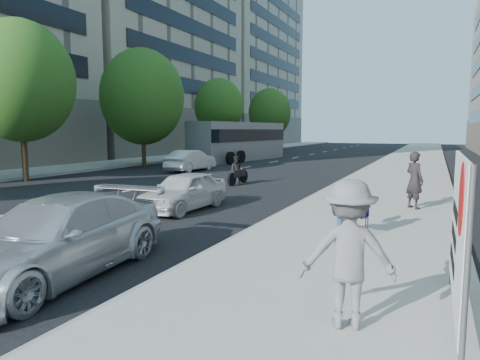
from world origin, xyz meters
The scene contains 18 objects.
ground centered at (0.00, 0.00, 0.00)m, with size 160.00×160.00×0.00m, color black.
near_sidewalk centered at (4.00, 20.00, 0.07)m, with size 5.00×120.00×0.15m, color #9A9990.
far_sidewalk centered at (-16.75, 20.00, 0.07)m, with size 4.50×120.00×0.15m, color #9A9990.
far_bldg_mid centered at (-30.00, 34.00, 17.00)m, with size 22.00×26.00×34.00m, color tan.
far_bldg_north centered at (-30.00, 62.00, 14.00)m, with size 22.00×28.00×28.00m, color tan.
tree_far_b centered at (-13.70, 8.00, 5.13)m, with size 5.40×5.40×8.24m.
tree_far_c centered at (-13.70, 18.00, 5.02)m, with size 6.00×6.00×8.47m.
tree_far_d centered at (-13.70, 30.00, 4.89)m, with size 4.80×4.80×7.65m.
tree_far_e centered at (-13.70, 44.00, 4.78)m, with size 5.40×5.40×7.89m.
seated_protester centered at (4.02, 2.86, 0.87)m, with size 0.83×1.11×1.31m.
jogger centered at (4.77, -2.14, 1.11)m, with size 1.24×0.71×1.91m, color slate.
pedestrian_woman centered at (5.16, 7.18, 1.07)m, with size 0.67×0.44×1.84m, color black.
protest_banner centered at (6.04, -1.47, 1.40)m, with size 0.08×3.06×2.20m.
parked_sedan centered at (-0.50, -2.00, 0.72)m, with size 2.02×4.97×1.44m, color #BBBDC3.
white_sedan_near centered at (-1.87, 4.56, 0.64)m, with size 1.51×3.76×1.28m, color silver.
white_sedan_mid centered at (-8.68, 16.27, 0.68)m, with size 1.45×4.14×1.37m, color silver.
motorcycle centered at (-3.07, 11.39, 0.64)m, with size 0.74×2.05×1.42m.
bus centered at (-9.85, 26.51, 1.64)m, with size 4.10×12.32×3.30m.
Camera 1 is at (5.72, -7.53, 2.68)m, focal length 32.00 mm.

